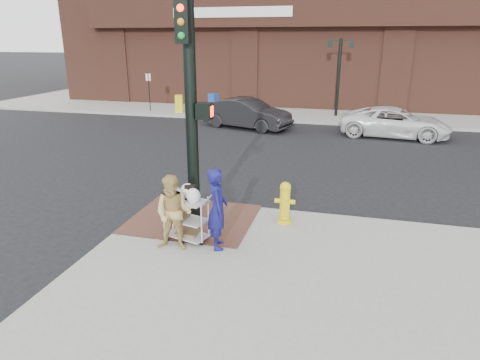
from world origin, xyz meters
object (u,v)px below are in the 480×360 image
(sedan_dark, at_px, (247,113))
(fire_hydrant, at_px, (285,202))
(lamp_post, at_px, (339,69))
(minivan_white, at_px, (395,122))
(utility_cart, at_px, (186,215))
(pedestrian_tan, at_px, (174,213))
(woman_blue, at_px, (217,209))
(traffic_signal_pole, at_px, (192,104))

(sedan_dark, relative_size, fire_hydrant, 4.45)
(lamp_post, relative_size, minivan_white, 0.86)
(utility_cart, relative_size, fire_hydrant, 1.23)
(pedestrian_tan, bearing_deg, woman_blue, 14.50)
(woman_blue, distance_m, pedestrian_tan, 0.86)
(pedestrian_tan, relative_size, minivan_white, 0.33)
(traffic_signal_pole, height_order, pedestrian_tan, traffic_signal_pole)
(traffic_signal_pole, height_order, utility_cart, traffic_signal_pole)
(lamp_post, height_order, minivan_white, lamp_post)
(pedestrian_tan, xyz_separation_m, sedan_dark, (-1.65, 12.76, -0.20))
(woman_blue, bearing_deg, minivan_white, -39.40)
(lamp_post, bearing_deg, sedan_dark, -136.82)
(lamp_post, distance_m, woman_blue, 16.45)
(traffic_signal_pole, xyz_separation_m, woman_blue, (0.87, -1.06, -1.85))
(lamp_post, distance_m, fire_hydrant, 14.90)
(lamp_post, height_order, pedestrian_tan, lamp_post)
(sedan_dark, xyz_separation_m, utility_cart, (1.73, -12.33, -0.02))
(minivan_white, distance_m, fire_hydrant, 11.20)
(woman_blue, xyz_separation_m, minivan_white, (4.30, 12.26, -0.34))
(pedestrian_tan, xyz_separation_m, fire_hydrant, (1.92, 1.81, -0.27))
(pedestrian_tan, xyz_separation_m, utility_cart, (0.09, 0.43, -0.22))
(traffic_signal_pole, bearing_deg, minivan_white, 65.19)
(woman_blue, bearing_deg, traffic_signal_pole, 19.27)
(sedan_dark, bearing_deg, woman_blue, -151.31)
(pedestrian_tan, relative_size, utility_cart, 1.27)
(lamp_post, height_order, woman_blue, lamp_post)
(woman_blue, height_order, utility_cart, woman_blue)
(pedestrian_tan, height_order, utility_cart, pedestrian_tan)
(sedan_dark, xyz_separation_m, minivan_white, (6.76, -0.22, -0.07))
(sedan_dark, distance_m, minivan_white, 6.76)
(pedestrian_tan, bearing_deg, minivan_white, 63.06)
(minivan_white, relative_size, fire_hydrant, 4.74)
(pedestrian_tan, bearing_deg, fire_hydrant, 38.59)
(sedan_dark, bearing_deg, traffic_signal_pole, -154.54)
(lamp_post, xyz_separation_m, minivan_white, (2.70, -4.03, -1.98))
(utility_cart, bearing_deg, fire_hydrant, 36.94)
(traffic_signal_pole, relative_size, sedan_dark, 1.15)
(utility_cart, bearing_deg, pedestrian_tan, -101.28)
(lamp_post, height_order, fire_hydrant, lamp_post)
(lamp_post, bearing_deg, minivan_white, -56.16)
(woman_blue, bearing_deg, utility_cart, 58.13)
(traffic_signal_pole, xyz_separation_m, utility_cart, (0.15, -0.91, -2.14))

